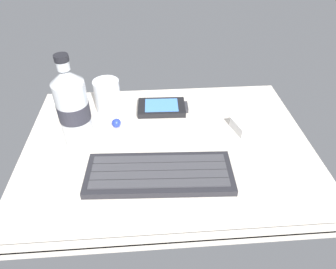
% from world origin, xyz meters
% --- Properties ---
extents(ground_plane, '(0.64, 0.48, 0.03)m').
position_xyz_m(ground_plane, '(0.00, -0.00, -0.01)').
color(ground_plane, beige).
extents(keyboard, '(0.29, 0.12, 0.02)m').
position_xyz_m(keyboard, '(-0.02, -0.09, 0.01)').
color(keyboard, '#232328').
rests_on(keyboard, ground_plane).
extents(handheld_device, '(0.13, 0.08, 0.02)m').
position_xyz_m(handheld_device, '(-0.00, 0.14, 0.01)').
color(handheld_device, black).
rests_on(handheld_device, ground_plane).
extents(juice_cup, '(0.06, 0.06, 0.09)m').
position_xyz_m(juice_cup, '(-0.14, 0.15, 0.04)').
color(juice_cup, silver).
rests_on(juice_cup, ground_plane).
extents(water_bottle, '(0.07, 0.07, 0.21)m').
position_xyz_m(water_bottle, '(-0.20, 0.03, 0.09)').
color(water_bottle, silver).
rests_on(water_bottle, ground_plane).
extents(charger_block, '(0.08, 0.07, 0.02)m').
position_xyz_m(charger_block, '(0.19, 0.04, 0.01)').
color(charger_block, white).
rests_on(charger_block, ground_plane).
extents(trackball_mouse, '(0.02, 0.02, 0.02)m').
position_xyz_m(trackball_mouse, '(-0.12, 0.08, 0.01)').
color(trackball_mouse, '#2338B2').
rests_on(trackball_mouse, ground_plane).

